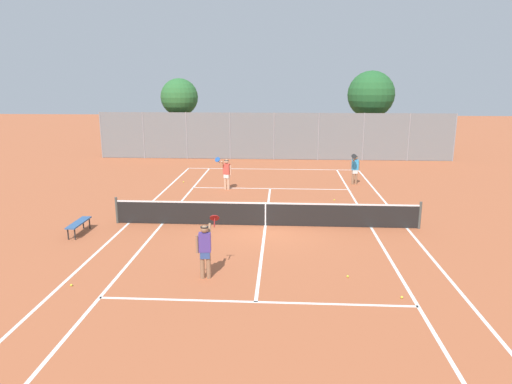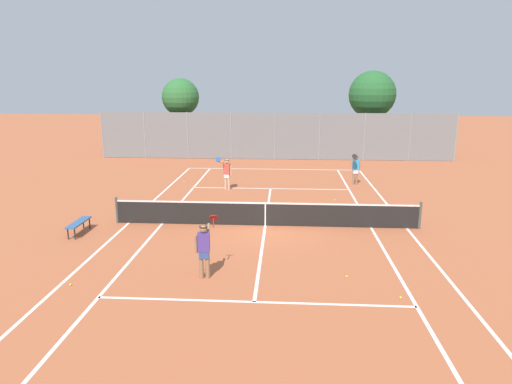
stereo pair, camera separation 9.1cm
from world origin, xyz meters
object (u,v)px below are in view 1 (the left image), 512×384
Objects in this scene: player_far_left at (226,172)px; loose_tennis_ball_1 at (184,182)px; courtside_bench at (79,223)px; player_far_right at (355,168)px; tennis_net at (265,213)px; tree_behind_left at (180,98)px; loose_tennis_ball_2 at (348,276)px; tree_behind_right at (371,96)px; loose_tennis_ball_4 at (334,200)px; loose_tennis_ball_3 at (402,297)px; loose_tennis_ball_0 at (71,285)px; player_near_side at (205,248)px.

loose_tennis_ball_1 is (-2.63, 1.52, -0.89)m from player_far_left.
player_far_right is at bearing 38.24° from courtside_bench.
player_far_right is at bearing 59.00° from tennis_net.
tree_behind_left is at bearing 90.71° from courtside_bench.
loose_tennis_ball_2 is at bearing -66.31° from tree_behind_left.
tree_behind_right is (2.72, 11.40, 3.53)m from player_far_right.
player_far_right is at bearing 67.60° from loose_tennis_ball_4.
loose_tennis_ball_3 is at bearing -97.96° from tree_behind_right.
player_far_left is at bearing 159.95° from loose_tennis_ball_4.
tree_behind_right reaches higher than loose_tennis_ball_0.
player_near_side and player_far_left have the same top height.
loose_tennis_ball_0 and loose_tennis_ball_4 have the same top height.
tree_behind_right reaches higher than player_far_left.
tree_behind_left reaches higher than tennis_net.
loose_tennis_ball_3 is (9.01, -0.20, 0.00)m from loose_tennis_ball_0.
loose_tennis_ball_1 is 1.00× the size of loose_tennis_ball_4.
courtside_bench is at bearing -141.76° from player_far_right.
tree_behind_left reaches higher than loose_tennis_ball_0.
tree_behind_right is (8.86, 24.06, 3.53)m from player_near_side.
tree_behind_right is (14.45, 1.66, 0.18)m from tree_behind_left.
tree_behind_left is at bearing 112.26° from tennis_net.
loose_tennis_ball_1 and loose_tennis_ball_4 have the same top height.
player_near_side is 26.88× the size of loose_tennis_ball_3.
player_far_right is 15.62m from tree_behind_left.
courtside_bench is 25.25m from tree_behind_right.
player_near_side is at bearing -176.25° from loose_tennis_ball_2.
tennis_net is at bearing -69.43° from player_far_left.
loose_tennis_ball_2 is 0.01× the size of tree_behind_right.
tennis_net is 8.00× the size of courtside_bench.
tennis_net is 181.82× the size of loose_tennis_ball_3.
tree_behind_left reaches higher than loose_tennis_ball_1.
loose_tennis_ball_0 is at bearing -131.94° from tennis_net.
player_far_right is at bearing 13.13° from player_far_left.
player_near_side is at bearing -115.88° from player_far_right.
tennis_net is at bearing -57.10° from loose_tennis_ball_1.
player_far_right is at bearing -39.69° from tree_behind_left.
tree_behind_right is (12.51, 24.84, 4.43)m from loose_tennis_ball_0.
loose_tennis_ball_4 is (5.41, -1.97, -0.89)m from player_far_left.
player_near_side is at bearing -110.21° from tree_behind_right.
player_far_left is 12.79m from tree_behind_left.
player_far_left is 3.17m from loose_tennis_ball_1.
player_far_right is 26.88× the size of loose_tennis_ball_1.
tennis_net is at bearing -127.46° from loose_tennis_ball_4.
tree_behind_left reaches higher than loose_tennis_ball_3.
player_far_right is at bearing 80.71° from loose_tennis_ball_2.
loose_tennis_ball_4 is 0.04× the size of courtside_bench.
courtside_bench is at bearing -89.29° from tree_behind_left.
loose_tennis_ball_2 is at bearing -61.34° from tennis_net.
player_near_side is 1.00× the size of player_far_left.
loose_tennis_ball_3 is at bearing -10.34° from player_near_side.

